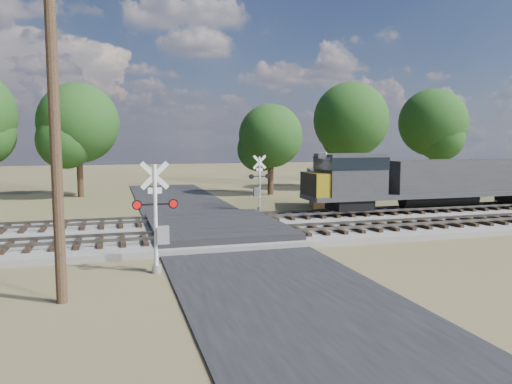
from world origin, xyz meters
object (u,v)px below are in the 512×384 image
object	(u,v)px
crossing_signal_near	(158,227)
equipment_shed	(337,188)
utility_pole	(55,130)
crossing_signal_far	(258,188)

from	to	relation	value
crossing_signal_near	equipment_shed	bearing A→B (deg)	45.83
utility_pole	crossing_signal_near	bearing A→B (deg)	27.46
utility_pole	equipment_shed	size ratio (longest dim) A/B	1.90
crossing_signal_near	equipment_shed	distance (m)	20.83
crossing_signal_far	equipment_shed	xyz separation A→B (m)	(6.12, -0.21, -0.20)
crossing_signal_far	utility_pole	xyz separation A→B (m)	(-11.79, -17.79, 3.73)
crossing_signal_far	crossing_signal_near	bearing A→B (deg)	54.44
crossing_signal_near	utility_pole	size ratio (longest dim) A/B	0.42
crossing_signal_far	equipment_shed	world-z (taller)	crossing_signal_far
crossing_signal_far	utility_pole	bearing A→B (deg)	50.42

